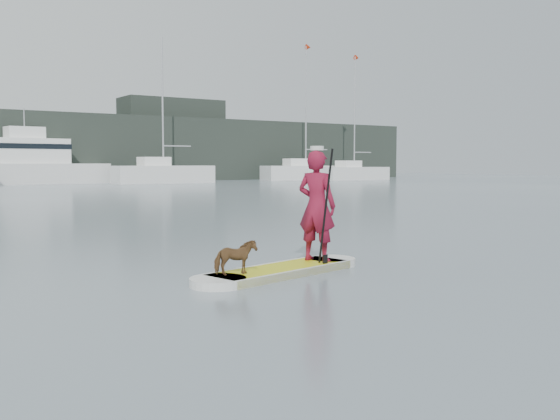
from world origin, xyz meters
TOP-DOWN VIEW (x-y plane):
  - paddleboard at (-2.69, 3.88)m, footprint 3.24×1.33m
  - paddler at (-1.85, 4.07)m, footprint 0.67×0.78m
  - white_cap at (-1.85, 4.07)m, footprint 0.22×0.22m
  - dog at (-3.59, 3.69)m, footprint 0.64×0.39m
  - paddle at (-1.91, 3.76)m, footprint 0.10×0.30m
  - sailboat_e at (13.08, 45.05)m, footprint 8.39×2.92m
  - sailboat_f at (28.53, 45.90)m, footprint 9.12×3.77m
  - motor_yacht_a at (3.97, 48.73)m, footprint 10.25×4.01m
  - shore_building_east at (18.00, 54.00)m, footprint 10.00×4.00m
  - sailboat_g at (32.26, 42.90)m, footprint 7.37×2.45m

SIDE VIEW (x-z plane):
  - paddleboard at x=-2.69m, z-range 0.00..0.12m
  - dog at x=-3.59m, z-range 0.12..0.62m
  - paddle at x=-1.91m, z-range -0.20..1.80m
  - sailboat_g at x=32.26m, z-range -5.25..6.89m
  - sailboat_e at x=13.08m, z-range -5.17..6.90m
  - sailboat_f at x=28.53m, z-range -5.73..7.52m
  - paddler at x=-1.85m, z-range 0.12..1.92m
  - motor_yacht_a at x=3.97m, z-range -1.31..4.69m
  - white_cap at x=-1.85m, z-range 1.92..1.99m
  - shore_building_east at x=18.00m, z-range 0.00..8.00m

